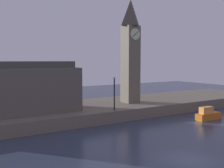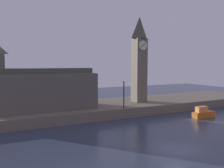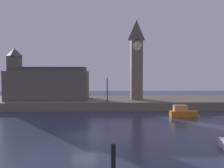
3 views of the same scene
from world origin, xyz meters
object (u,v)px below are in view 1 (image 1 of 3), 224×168
clock_tower (130,50)px  boat_patrol_orange (209,115)px  streetlamp (114,90)px  parliament_hall (10,88)px

clock_tower → boat_patrol_orange: size_ratio=3.45×
streetlamp → boat_patrol_orange: bearing=-26.2°
parliament_hall → boat_patrol_orange: parliament_hall is taller
parliament_hall → boat_patrol_orange: size_ratio=3.41×
boat_patrol_orange → clock_tower: bearing=120.1°
clock_tower → streetlamp: bearing=-142.7°
streetlamp → parliament_hall: bearing=158.7°
boat_patrol_orange → parliament_hall: bearing=156.2°
clock_tower → parliament_hall: 18.07m
clock_tower → parliament_hall: size_ratio=1.01×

